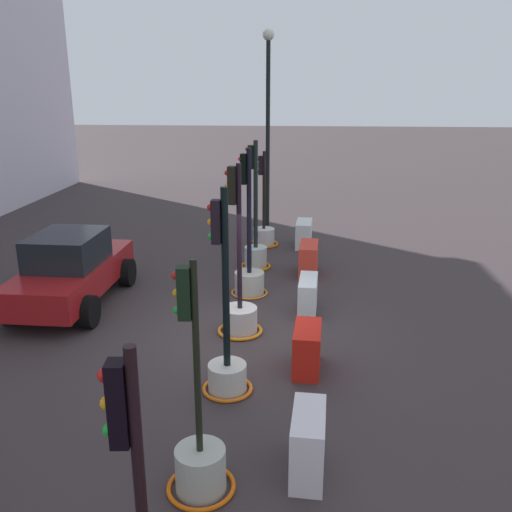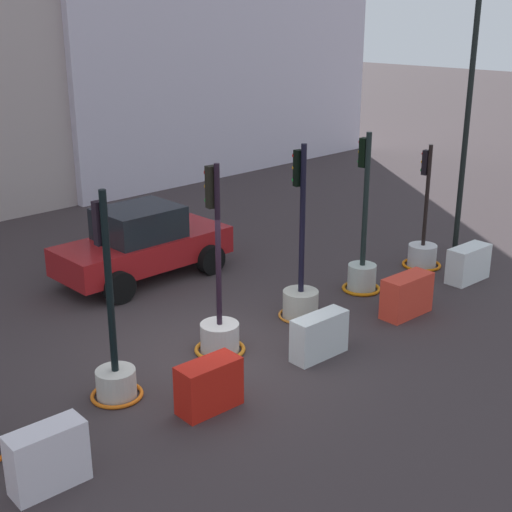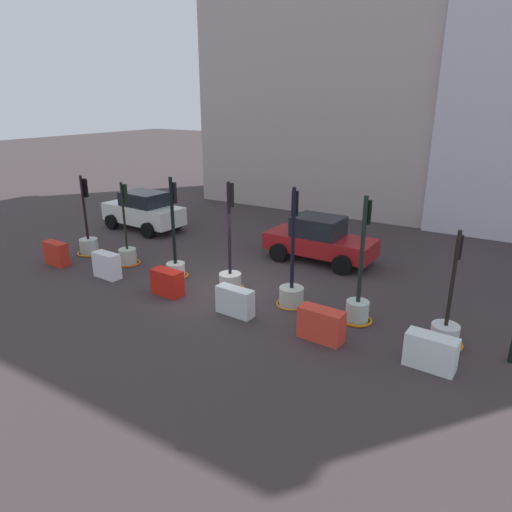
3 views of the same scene
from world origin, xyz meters
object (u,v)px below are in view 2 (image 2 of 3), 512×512
(traffic_light_2, at_px, (114,363))
(street_lamp_post, at_px, (470,91))
(construction_barrier_5, at_px, (468,264))
(construction_barrier_3, at_px, (319,336))
(construction_barrier_1, at_px, (48,458))
(construction_barrier_2, at_px, (209,386))
(traffic_light_5, at_px, (362,263))
(traffic_light_6, at_px, (422,250))
(traffic_light_3, at_px, (219,325))
(traffic_light_4, at_px, (301,292))
(construction_barrier_4, at_px, (407,295))
(car_red_compact, at_px, (143,244))

(traffic_light_2, relative_size, street_lamp_post, 0.52)
(traffic_light_2, xyz_separation_m, construction_barrier_5, (8.66, -1.29, -0.19))
(traffic_light_2, height_order, construction_barrier_3, traffic_light_2)
(street_lamp_post, bearing_deg, construction_barrier_1, -174.02)
(construction_barrier_2, height_order, street_lamp_post, street_lamp_post)
(construction_barrier_1, xyz_separation_m, street_lamp_post, (12.14, 1.27, 3.60))
(traffic_light_5, relative_size, construction_barrier_1, 3.40)
(traffic_light_6, distance_m, construction_barrier_5, 1.27)
(traffic_light_3, xyz_separation_m, construction_barrier_5, (6.41, -1.32, -0.11))
(traffic_light_6, xyz_separation_m, construction_barrier_2, (-7.91, -1.31, -0.01))
(traffic_light_2, distance_m, construction_barrier_5, 8.76)
(traffic_light_4, height_order, construction_barrier_2, traffic_light_4)
(traffic_light_3, xyz_separation_m, traffic_light_5, (4.21, 0.02, 0.11))
(traffic_light_2, distance_m, traffic_light_6, 8.74)
(construction_barrier_4, bearing_deg, car_red_compact, 114.88)
(construction_barrier_2, distance_m, construction_barrier_3, 2.56)
(traffic_light_2, relative_size, traffic_light_4, 0.97)
(construction_barrier_5, bearing_deg, traffic_light_4, 162.51)
(construction_barrier_2, bearing_deg, traffic_light_4, 20.73)
(traffic_light_2, relative_size, construction_barrier_3, 3.00)
(construction_barrier_1, distance_m, construction_barrier_2, 2.74)
(traffic_light_6, xyz_separation_m, car_red_compact, (-5.23, 4.07, 0.41))
(traffic_light_4, bearing_deg, traffic_light_5, 0.42)
(traffic_light_5, distance_m, traffic_light_6, 2.29)
(construction_barrier_5, bearing_deg, car_red_compact, 134.00)
(construction_barrier_3, bearing_deg, traffic_light_5, 24.75)
(traffic_light_6, bearing_deg, traffic_light_3, 179.53)
(construction_barrier_3, bearing_deg, traffic_light_2, 158.07)
(traffic_light_5, xyz_separation_m, traffic_light_6, (2.27, -0.08, -0.22))
(traffic_light_2, bearing_deg, traffic_light_3, 0.87)
(construction_barrier_2, xyz_separation_m, construction_barrier_5, (7.84, 0.04, 0.00))
(traffic_light_4, xyz_separation_m, construction_barrier_3, (-1.06, -1.40, -0.14))
(traffic_light_2, bearing_deg, street_lamp_post, -0.25)
(traffic_light_3, xyz_separation_m, construction_barrier_4, (3.78, -1.44, -0.10))
(street_lamp_post, bearing_deg, traffic_light_5, 178.46)
(traffic_light_6, distance_m, construction_barrier_2, 8.02)
(traffic_light_6, distance_m, construction_barrier_1, 10.73)
(traffic_light_4, height_order, construction_barrier_5, traffic_light_4)
(traffic_light_2, height_order, traffic_light_6, traffic_light_2)
(traffic_light_2, bearing_deg, construction_barrier_3, -21.93)
(construction_barrier_1, relative_size, street_lamp_post, 0.16)
(construction_barrier_4, xyz_separation_m, construction_barrier_5, (2.62, 0.12, -0.01))
(construction_barrier_5, xyz_separation_m, street_lamp_post, (1.56, 1.24, 3.63))
(traffic_light_2, distance_m, construction_barrier_4, 6.20)
(construction_barrier_4, bearing_deg, traffic_light_5, 73.65)
(construction_barrier_4, bearing_deg, traffic_light_6, 27.13)
(construction_barrier_5, distance_m, street_lamp_post, 4.15)
(traffic_light_5, distance_m, car_red_compact, 4.97)
(traffic_light_6, relative_size, street_lamp_post, 0.45)
(car_red_compact, height_order, street_lamp_post, street_lamp_post)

